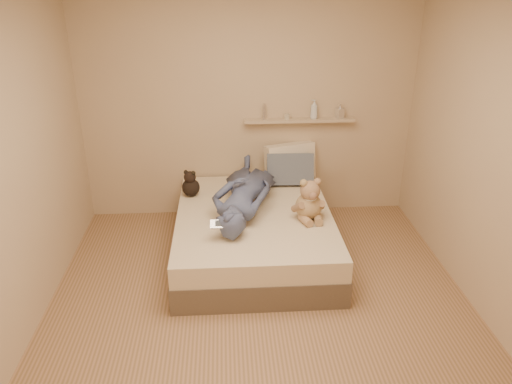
{
  "coord_description": "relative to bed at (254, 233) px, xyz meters",
  "views": [
    {
      "loc": [
        -0.26,
        -3.36,
        2.63
      ],
      "look_at": [
        0.0,
        0.65,
        0.8
      ],
      "focal_mm": 35.0,
      "sensor_mm": 36.0,
      "label": 1
    }
  ],
  "objects": [
    {
      "name": "wall_shelf",
      "position": [
        0.55,
        0.91,
        0.88
      ],
      "size": [
        1.2,
        0.12,
        0.03
      ],
      "primitive_type": "cube",
      "color": "tan",
      "rests_on": "wall_back"
    },
    {
      "name": "bed",
      "position": [
        0.0,
        0.0,
        0.0
      ],
      "size": [
        1.5,
        1.9,
        0.45
      ],
      "color": "brown",
      "rests_on": "floor"
    },
    {
      "name": "teddy_bear",
      "position": [
        0.51,
        -0.16,
        0.4
      ],
      "size": [
        0.34,
        0.33,
        0.41
      ],
      "color": "tan",
      "rests_on": "bed"
    },
    {
      "name": "game_console",
      "position": [
        -0.32,
        -0.51,
        0.39
      ],
      "size": [
        0.18,
        0.08,
        0.06
      ],
      "color": "silver",
      "rests_on": "bed"
    },
    {
      "name": "shelf_bottles",
      "position": [
        0.74,
        0.91,
        0.98
      ],
      "size": [
        0.89,
        0.1,
        0.21
      ],
      "color": "silver",
      "rests_on": "wall_shelf"
    },
    {
      "name": "person",
      "position": [
        -0.08,
        0.13,
        0.4
      ],
      "size": [
        0.88,
        1.55,
        0.35
      ],
      "primitive_type": "imported",
      "rotation": [
        0.0,
        0.0,
        2.89
      ],
      "color": "#475170",
      "rests_on": "bed"
    },
    {
      "name": "room",
      "position": [
        0.0,
        -0.93,
        1.08
      ],
      "size": [
        3.8,
        3.8,
        3.8
      ],
      "color": "#9E7151",
      "rests_on": "ground"
    },
    {
      "name": "pillow_grey",
      "position": [
        0.43,
        0.69,
        0.4
      ],
      "size": [
        0.51,
        0.26,
        0.37
      ],
      "primitive_type": "cube",
      "rotation": [
        -0.34,
        0.0,
        -0.04
      ],
      "color": "slate",
      "rests_on": "bed"
    },
    {
      "name": "pillow_cream",
      "position": [
        0.45,
        0.83,
        0.43
      ],
      "size": [
        0.59,
        0.38,
        0.42
      ],
      "primitive_type": "cube",
      "rotation": [
        -0.15,
        0.0,
        0.32
      ],
      "color": "beige",
      "rests_on": "bed"
    },
    {
      "name": "dark_plush",
      "position": [
        -0.63,
        0.44,
        0.35
      ],
      "size": [
        0.18,
        0.18,
        0.28
      ],
      "color": "black",
      "rests_on": "bed"
    }
  ]
}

